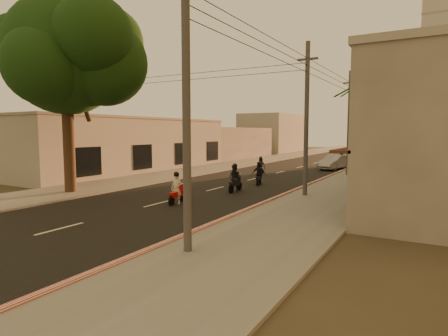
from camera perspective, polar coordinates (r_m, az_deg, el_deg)
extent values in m
plane|color=#383023|center=(19.00, -13.94, -6.33)|extent=(160.00, 160.00, 0.00)
cube|color=black|center=(36.02, 8.55, -0.62)|extent=(10.00, 140.00, 0.02)
cube|color=slate|center=(34.06, 20.41, -1.19)|extent=(5.00, 140.00, 0.12)
cube|color=slate|center=(39.32, -1.69, 0.03)|extent=(5.00, 140.00, 0.12)
cube|color=#B31E13|center=(29.70, 14.26, -1.88)|extent=(0.20, 60.00, 0.20)
cube|color=#41231A|center=(31.58, 23.95, 3.71)|extent=(0.80, 34.00, 0.12)
cube|color=#9A968B|center=(38.42, -14.77, 3.36)|extent=(8.00, 24.00, 5.00)
cube|color=gray|center=(38.41, -14.87, 7.24)|extent=(8.20, 24.20, 0.20)
cylinder|color=black|center=(25.17, -22.55, 3.18)|extent=(0.70, 0.70, 6.00)
cylinder|color=black|center=(24.88, -20.93, 10.14)|extent=(1.22, 2.17, 3.04)
cylinder|color=black|center=(25.56, -24.20, 10.34)|extent=(1.31, 1.49, 2.73)
sphere|color=black|center=(25.58, -23.03, 15.58)|extent=(7.20, 7.20, 7.20)
sphere|color=black|center=(24.48, -17.82, 15.04)|extent=(5.20, 5.20, 5.20)
sphere|color=black|center=(27.42, -23.99, 14.20)|extent=(4.80, 4.80, 4.80)
sphere|color=black|center=(23.90, -25.58, 14.03)|extent=(4.60, 4.60, 4.60)
sphere|color=black|center=(23.15, -19.38, 18.60)|extent=(4.40, 4.40, 4.40)
sphere|color=black|center=(26.92, -28.41, 15.92)|extent=(4.00, 4.00, 4.00)
sphere|color=black|center=(26.44, -17.12, 17.86)|extent=(4.40, 4.40, 4.40)
cylinder|color=black|center=(29.81, 20.35, 5.11)|extent=(0.32, 0.32, 7.60)
sphere|color=black|center=(30.05, 20.60, 12.37)|extent=(0.60, 0.60, 0.60)
cylinder|color=#38383A|center=(11.56, -5.75, 8.69)|extent=(0.26, 0.26, 9.00)
cylinder|color=#38383A|center=(22.44, 12.44, 7.07)|extent=(0.26, 0.26, 9.00)
cube|color=#38383A|center=(22.81, 12.64, 15.89)|extent=(1.20, 0.12, 0.12)
cylinder|color=#38383A|center=(34.08, 18.49, 6.36)|extent=(0.26, 0.26, 9.00)
cube|color=#38383A|center=(34.32, 18.68, 12.21)|extent=(1.20, 0.12, 0.12)
cylinder|color=#38383A|center=(45.91, 21.44, 5.99)|extent=(0.26, 0.26, 9.00)
cube|color=#38383A|center=(46.09, 21.60, 10.34)|extent=(1.20, 0.12, 0.12)
cylinder|color=#38383A|center=(57.80, 23.17, 5.77)|extent=(0.26, 0.26, 9.00)
cube|color=#38383A|center=(57.95, 23.31, 9.23)|extent=(1.20, 0.12, 0.12)
cube|color=#9A968B|center=(58.43, 30.86, 3.95)|extent=(8.00, 14.00, 6.00)
cube|color=#9A968B|center=(54.53, 0.14, 3.83)|extent=(8.00, 14.00, 4.40)
cube|color=#9A968B|center=(70.72, 7.38, 5.24)|extent=(8.00, 14.00, 7.00)
cylinder|color=black|center=(20.79, -6.31, -4.40)|extent=(0.17, 0.56, 0.55)
cylinder|color=black|center=(19.73, -7.99, -4.96)|extent=(0.17, 0.56, 0.55)
cube|color=#B70E0F|center=(20.15, -7.24, -3.96)|extent=(0.42, 1.11, 0.30)
cube|color=#B70E0F|center=(20.56, -6.58, -3.35)|extent=(0.31, 0.14, 0.59)
cylinder|color=silver|center=(20.61, -6.43, -2.35)|extent=(0.54, 0.11, 0.04)
imported|color=beige|center=(20.11, -7.25, -3.16)|extent=(0.71, 0.56, 1.66)
sphere|color=black|center=(20.01, -7.28, -0.95)|extent=(0.30, 0.30, 0.30)
sphere|color=silver|center=(20.69, -7.14, -1.64)|extent=(0.12, 0.12, 0.12)
sphere|color=silver|center=(20.43, -5.78, -1.72)|extent=(0.12, 0.12, 0.12)
cylinder|color=black|center=(24.61, 2.38, -2.78)|extent=(0.14, 0.59, 0.58)
cylinder|color=black|center=(23.44, 1.08, -3.19)|extent=(0.14, 0.59, 0.58)
cube|color=black|center=(23.91, 1.67, -2.34)|extent=(0.36, 1.16, 0.31)
cube|color=black|center=(24.36, 2.18, -1.82)|extent=(0.32, 0.12, 0.62)
cylinder|color=silver|center=(24.43, 2.31, -0.94)|extent=(0.57, 0.07, 0.04)
imported|color=black|center=(23.87, 1.67, -1.62)|extent=(0.93, 0.76, 1.75)
sphere|color=black|center=(23.79, 1.68, 0.35)|extent=(0.31, 0.31, 0.31)
cylinder|color=black|center=(27.92, 5.51, -1.84)|extent=(0.24, 0.55, 0.54)
cylinder|color=black|center=(26.74, 5.14, -2.17)|extent=(0.24, 0.55, 0.54)
cube|color=black|center=(27.22, 5.31, -1.48)|extent=(0.55, 1.09, 0.29)
cube|color=black|center=(27.68, 5.46, -1.06)|extent=(0.30, 0.17, 0.58)
cylinder|color=silver|center=(27.76, 5.50, -0.35)|extent=(0.52, 0.18, 0.04)
imported|color=black|center=(27.19, 5.32, -0.90)|extent=(1.16, 0.89, 1.62)
sphere|color=black|center=(27.12, 5.33, 0.70)|extent=(0.29, 0.29, 0.29)
cylinder|color=black|center=(34.56, 5.76, -0.43)|extent=(0.24, 0.53, 0.52)
cylinder|color=black|center=(33.41, 5.49, -0.64)|extent=(0.24, 0.53, 0.52)
cube|color=black|center=(33.89, 5.61, -0.12)|extent=(0.54, 1.06, 0.28)
cube|color=black|center=(34.33, 5.72, 0.18)|extent=(0.29, 0.17, 0.56)
cylinder|color=silver|center=(34.41, 5.75, 0.74)|extent=(0.50, 0.18, 0.04)
imported|color=black|center=(33.86, 5.62, 0.33)|extent=(1.03, 0.91, 1.56)
sphere|color=black|center=(33.80, 5.63, 1.57)|extent=(0.28, 0.28, 0.28)
cylinder|color=black|center=(44.14, 17.86, 0.68)|extent=(0.24, 0.60, 0.59)
cylinder|color=black|center=(42.95, 17.11, 0.57)|extent=(0.24, 0.60, 0.59)
cube|color=black|center=(43.45, 17.45, 0.99)|extent=(0.56, 1.20, 0.32)
cube|color=black|center=(43.92, 17.76, 1.24)|extent=(0.33, 0.18, 0.64)
cylinder|color=silver|center=(44.01, 17.85, 1.73)|extent=(0.58, 0.17, 0.04)
imported|color=black|center=(43.43, 17.47, 1.40)|extent=(1.45, 1.18, 1.78)
sphere|color=black|center=(43.38, 17.50, 2.51)|extent=(0.32, 0.32, 0.32)
imported|color=#989AA0|center=(39.54, 16.44, 0.82)|extent=(3.34, 5.12, 1.48)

